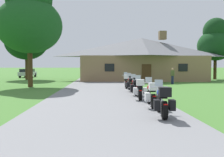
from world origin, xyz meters
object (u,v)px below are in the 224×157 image
Objects in this scene: motorcycle_red_fifth_in_row at (131,84)px; tree_left_near at (29,18)px; motorcycle_black_third_in_row at (139,89)px; tree_right_of_lodge at (216,41)px; motorcycle_blue_nearest_to_camera at (163,102)px; motorcycle_blue_farthest_in_row at (126,81)px; parked_silver_suv_far_left at (28,73)px; tree_left_far at (26,37)px; motorcycle_red_fourth_in_row at (135,86)px; motorcycle_red_second_in_row at (152,95)px; bystander_olive_shirt_near_lodge at (173,75)px.

tree_left_near is (-8.54, 4.78, 5.57)m from motorcycle_red_fifth_in_row.
tree_right_of_lodge reaches higher than motorcycle_black_third_in_row.
motorcycle_blue_nearest_to_camera is 1.00× the size of motorcycle_blue_farthest_in_row.
parked_silver_suv_far_left is (-14.22, 34.32, 0.17)m from motorcycle_blue_nearest_to_camera.
motorcycle_black_third_in_row is 25.78m from tree_left_far.
motorcycle_blue_nearest_to_camera is at bearing -90.44° from motorcycle_red_fourth_in_row.
motorcycle_red_second_in_row is at bearing -63.41° from tree_left_far.
bystander_olive_shirt_near_lodge reaches higher than motorcycle_red_fourth_in_row.
tree_right_of_lodge reaches higher than motorcycle_red_second_in_row.
tree_left_near is at bearing 169.00° from motorcycle_blue_farthest_in_row.
motorcycle_black_third_in_row is 1.00× the size of motorcycle_red_fourth_in_row.
motorcycle_blue_nearest_to_camera is 1.00× the size of motorcycle_red_fourth_in_row.
motorcycle_red_fifth_in_row is 1.00× the size of motorcycle_blue_farthest_in_row.
motorcycle_black_third_in_row is at bearing -63.41° from parked_silver_suv_far_left.
motorcycle_red_second_in_row and motorcycle_blue_farthest_in_row have the same top height.
bystander_olive_shirt_near_lodge is 0.36× the size of parked_silver_suv_far_left.
tree_left_far reaches higher than tree_right_of_lodge.
motorcycle_blue_nearest_to_camera is 37.15m from parked_silver_suv_far_left.
motorcycle_blue_nearest_to_camera is 12.31m from motorcycle_blue_farthest_in_row.
tree_left_near reaches higher than tree_left_far.
motorcycle_blue_farthest_in_row is at bearing 90.41° from motorcycle_red_fourth_in_row.
motorcycle_red_second_in_row is 0.24× the size of tree_right_of_lodge.
motorcycle_blue_farthest_in_row is 0.45× the size of parked_silver_suv_far_left.
motorcycle_red_fifth_in_row is at bearing -54.60° from tree_left_far.
motorcycle_black_third_in_row is 1.00× the size of motorcycle_blue_farthest_in_row.
tree_right_of_lodge is (14.04, 14.37, 4.72)m from motorcycle_blue_farthest_in_row.
motorcycle_blue_farthest_in_row is (0.00, 7.36, 0.01)m from motorcycle_black_third_in_row.
motorcycle_red_fifth_in_row is at bearing 95.05° from motorcycle_blue_nearest_to_camera.
tree_right_of_lodge is at bearing 110.67° from bystander_olive_shirt_near_lodge.
motorcycle_red_fifth_in_row is (0.01, 2.51, 0.00)m from motorcycle_red_fourth_in_row.
bystander_olive_shirt_near_lodge is at bearing 78.24° from motorcycle_blue_nearest_to_camera.
parked_silver_suv_far_left is (-14.14, 29.38, 0.17)m from motorcycle_black_third_in_row.
parked_silver_suv_far_left is at bearing 117.60° from motorcycle_blue_nearest_to_camera.
motorcycle_black_third_in_row is 0.24× the size of tree_right_of_lodge.
motorcycle_red_second_in_row is 1.00× the size of motorcycle_red_fifth_in_row.
tree_left_far is (-12.31, 27.01, 5.29)m from motorcycle_blue_nearest_to_camera.
parked_silver_suv_far_left is (-14.23, 24.64, 0.17)m from motorcycle_red_fifth_in_row.
tree_right_of_lodge reaches higher than motorcycle_blue_farthest_in_row.
tree_left_far reaches higher than motorcycle_blue_farthest_in_row.
bystander_olive_shirt_near_lodge is at bearing 47.99° from motorcycle_blue_farthest_in_row.
motorcycle_black_third_in_row and motorcycle_red_fifth_in_row have the same top height.
motorcycle_red_fifth_in_row is 0.24× the size of tree_right_of_lodge.
motorcycle_blue_farthest_in_row is (-0.09, 2.62, 0.01)m from motorcycle_red_fifth_in_row.
motorcycle_blue_nearest_to_camera is 0.21× the size of tree_left_near.
bystander_olive_shirt_near_lodge is 0.17× the size of tree_left_far.
motorcycle_red_fourth_in_row is 2.51m from motorcycle_red_fifth_in_row.
motorcycle_blue_nearest_to_camera is 4.95m from motorcycle_black_third_in_row.
tree_left_far is at bearing 124.38° from motorcycle_red_fifth_in_row.
tree_left_far is at bearing 119.15° from motorcycle_red_second_in_row.
motorcycle_red_fourth_in_row and motorcycle_blue_farthest_in_row have the same top height.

